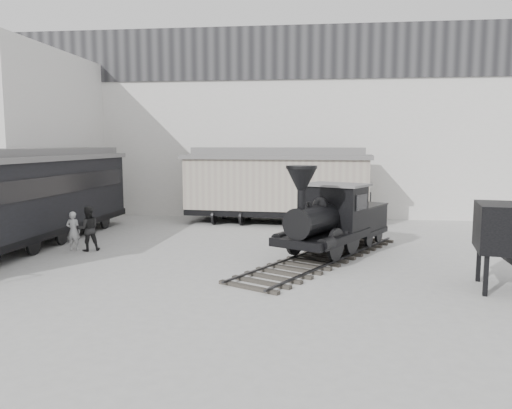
# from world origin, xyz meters

# --- Properties ---
(ground) EXTENTS (90.00, 90.00, 0.00)m
(ground) POSITION_xyz_m (0.00, 0.00, 0.00)
(ground) COLOR #9E9E9B
(north_wall) EXTENTS (34.00, 2.51, 11.00)m
(north_wall) POSITION_xyz_m (0.00, 14.98, 5.55)
(north_wall) COLOR silver
(north_wall) RESTS_ON ground
(west_pavilion) EXTENTS (7.00, 12.11, 9.00)m
(west_pavilion) POSITION_xyz_m (-14.50, 9.96, 4.49)
(west_pavilion) COLOR silver
(west_pavilion) RESTS_ON ground
(locomotive) EXTENTS (6.65, 9.74, 3.50)m
(locomotive) POSITION_xyz_m (2.32, 3.90, 1.29)
(locomotive) COLOR black
(locomotive) RESTS_ON ground
(boxcar) EXTENTS (10.35, 3.94, 4.15)m
(boxcar) POSITION_xyz_m (-0.36, 11.73, 2.18)
(boxcar) COLOR black
(boxcar) RESTS_ON ground
(passenger_coach) EXTENTS (3.62, 14.47, 3.84)m
(passenger_coach) POSITION_xyz_m (-10.35, 4.33, 2.12)
(passenger_coach) COLOR black
(passenger_coach) RESTS_ON ground
(visitor_a) EXTENTS (0.60, 0.41, 1.61)m
(visitor_a) POSITION_xyz_m (-8.12, 3.76, 0.81)
(visitor_a) COLOR #B8B8B8
(visitor_a) RESTS_ON ground
(visitor_b) EXTENTS (1.12, 1.05, 1.83)m
(visitor_b) POSITION_xyz_m (-7.48, 3.73, 0.91)
(visitor_b) COLOR black
(visitor_b) RESTS_ON ground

